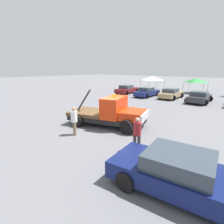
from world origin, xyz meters
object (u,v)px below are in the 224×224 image
person_at_hood (74,119)px  parked_car_charcoal (199,97)px  canopy_tent_white (153,78)px  traffic_cone (133,108)px  foreground_car (184,175)px  parked_car_tan (171,94)px  tow_truck (111,113)px  parked_car_maroon (127,89)px  parked_car_navy (147,92)px  canopy_tent_green (196,80)px  person_near_truck (137,132)px

person_at_hood → parked_car_charcoal: person_at_hood is taller
canopy_tent_white → traffic_cone: canopy_tent_white is taller
foreground_car → parked_car_tan: (-7.68, 17.59, -0.00)m
foreground_car → traffic_cone: 11.23m
tow_truck → traffic_cone: tow_truck is taller
foreground_car → traffic_cone: size_ratio=9.19×
parked_car_maroon → tow_truck: bearing=-155.4°
parked_car_maroon → parked_car_navy: size_ratio=1.06×
foreground_car → parked_car_navy: bearing=115.8°
parked_car_tan → tow_truck: bearing=-175.3°
person_at_hood → canopy_tent_green: bearing=-156.1°
parked_car_maroon → parked_car_navy: bearing=-107.9°
canopy_tent_white → person_at_hood: bearing=-73.1°
parked_car_maroon → canopy_tent_white: bearing=-21.5°
person_at_hood → traffic_cone: 7.49m
canopy_tent_white → canopy_tent_green: 7.09m
person_at_hood → parked_car_charcoal: bearing=-165.9°
person_at_hood → parked_car_tan: 16.70m
parked_car_tan → parked_car_charcoal: (3.69, -0.64, 0.00)m
canopy_tent_white → person_near_truck: bearing=-63.7°
tow_truck → parked_car_tan: bearing=78.9°
parked_car_maroon → traffic_cone: size_ratio=9.11×
traffic_cone → foreground_car: bearing=-47.9°
person_at_hood → parked_car_tan: size_ratio=0.39×
parked_car_tan → person_near_truck: bearing=-164.2°
foreground_car → canopy_tent_white: size_ratio=1.57×
parked_car_navy → traffic_cone: 9.34m
parked_car_tan → canopy_tent_white: canopy_tent_white is taller
parked_car_maroon → canopy_tent_white: size_ratio=1.56×
parked_car_charcoal → canopy_tent_green: (-2.78, 8.40, 1.42)m
person_near_truck → parked_car_charcoal: person_near_truck is taller
tow_truck → person_at_hood: 2.76m
person_near_truck → tow_truck: bearing=16.0°
traffic_cone → parked_car_maroon: bearing=128.8°
tow_truck → parked_car_tan: (-1.47, 13.97, -0.25)m
canopy_tent_white → tow_truck: bearing=-69.6°
parked_car_navy → tow_truck: bearing=-161.3°
tow_truck → person_at_hood: (-0.55, -2.70, 0.09)m
parked_car_charcoal → tow_truck: bearing=167.4°
parked_car_charcoal → canopy_tent_white: bearing=52.3°
canopy_tent_green → person_at_hood: bearing=-90.0°
foreground_car → tow_truck: bearing=142.8°
parked_car_charcoal → canopy_tent_white: canopy_tent_white is taller
parked_car_charcoal → canopy_tent_green: canopy_tent_green is taller
parked_car_tan → traffic_cone: 9.26m
parked_car_tan → canopy_tent_green: canopy_tent_green is taller
parked_car_maroon → canopy_tent_white: (1.45, 5.83, 1.61)m
person_near_truck → traffic_cone: (-4.79, 6.81, -0.72)m
canopy_tent_green → tow_truck: bearing=-88.5°
foreground_car → person_at_hood: person_at_hood is taller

